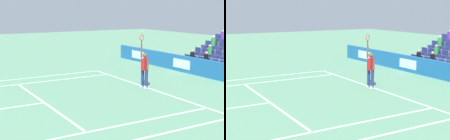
# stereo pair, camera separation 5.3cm
# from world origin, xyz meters

# --- Properties ---
(line_baseline) EXTENTS (10.97, 0.10, 0.01)m
(line_baseline) POSITION_xyz_m (0.00, -11.89, 0.00)
(line_baseline) COLOR white
(line_baseline) RESTS_ON ground
(line_service) EXTENTS (8.23, 0.10, 0.01)m
(line_service) POSITION_xyz_m (0.00, -6.40, 0.00)
(line_service) COLOR white
(line_service) RESTS_ON ground
(line_singles_sideline_left) EXTENTS (0.10, 11.89, 0.01)m
(line_singles_sideline_left) POSITION_xyz_m (4.12, -5.95, 0.00)
(line_singles_sideline_left) COLOR white
(line_singles_sideline_left) RESTS_ON ground
(line_singles_sideline_right) EXTENTS (0.10, 11.89, 0.01)m
(line_singles_sideline_right) POSITION_xyz_m (-4.12, -5.95, 0.00)
(line_singles_sideline_right) COLOR white
(line_singles_sideline_right) RESTS_ON ground
(line_doubles_sideline_left) EXTENTS (0.10, 11.89, 0.01)m
(line_doubles_sideline_left) POSITION_xyz_m (5.49, -5.95, 0.00)
(line_doubles_sideline_left) COLOR white
(line_doubles_sideline_left) RESTS_ON ground
(line_centre_mark) EXTENTS (0.10, 0.20, 0.01)m
(line_centre_mark) POSITION_xyz_m (0.00, -11.79, 0.00)
(line_centre_mark) COLOR white
(line_centre_mark) RESTS_ON ground
(sponsor_barrier) EXTENTS (19.50, 0.22, 1.04)m
(sponsor_barrier) POSITION_xyz_m (0.00, -16.45, 0.52)
(sponsor_barrier) COLOR #1E66AD
(sponsor_barrier) RESTS_ON ground
(tennis_player) EXTENTS (0.54, 0.42, 2.85)m
(tennis_player) POSITION_xyz_m (0.22, -11.85, 0.99)
(tennis_player) COLOR navy
(tennis_player) RESTS_ON ground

